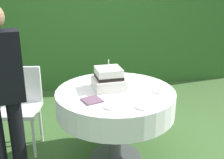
{
  "coord_description": "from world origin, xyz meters",
  "views": [
    {
      "loc": [
        -0.52,
        -2.37,
        1.73
      ],
      "look_at": [
        -0.02,
        0.04,
        0.86
      ],
      "focal_mm": 44.15,
      "sensor_mm": 36.0,
      "label": 1
    }
  ],
  "objects": [
    {
      "name": "napkin_stack",
      "position": [
        -0.25,
        -0.2,
        0.77
      ],
      "size": [
        0.2,
        0.2,
        0.01
      ],
      "primitive_type": "cube",
      "rotation": [
        0.0,
        0.0,
        0.32
      ],
      "color": "#6B4C60",
      "rests_on": "cake_table"
    },
    {
      "name": "garden_chair",
      "position": [
        -0.93,
        0.45,
        0.54
      ],
      "size": [
        0.46,
        0.46,
        0.89
      ],
      "color": "white",
      "rests_on": "ground_plane"
    },
    {
      "name": "cake_table",
      "position": [
        0.0,
        0.0,
        0.64
      ],
      "size": [
        1.14,
        1.14,
        0.76
      ],
      "color": "#4C4C51",
      "rests_on": "ground_plane"
    },
    {
      "name": "serving_plate_left",
      "position": [
        -0.11,
        -0.36,
        0.76
      ],
      "size": [
        0.13,
        0.13,
        0.01
      ],
      "primitive_type": "cylinder",
      "color": "white",
      "rests_on": "cake_table"
    },
    {
      "name": "standing_person",
      "position": [
        -0.97,
        -0.26,
        0.93
      ],
      "size": [
        0.39,
        0.26,
        1.6
      ],
      "color": "black",
      "rests_on": "ground_plane"
    },
    {
      "name": "serving_plate_far",
      "position": [
        0.4,
        -0.11,
        0.76
      ],
      "size": [
        0.14,
        0.14,
        0.01
      ],
      "primitive_type": "cylinder",
      "color": "white",
      "rests_on": "cake_table"
    },
    {
      "name": "wedding_cake",
      "position": [
        -0.05,
        0.09,
        0.85
      ],
      "size": [
        0.31,
        0.33,
        0.29
      ],
      "color": "white",
      "rests_on": "cake_table"
    },
    {
      "name": "serving_plate_near",
      "position": [
        0.14,
        -0.41,
        0.76
      ],
      "size": [
        0.13,
        0.13,
        0.01
      ],
      "primitive_type": "cylinder",
      "color": "white",
      "rests_on": "cake_table"
    },
    {
      "name": "foliage_hedge",
      "position": [
        0.0,
        2.41,
        1.11
      ],
      "size": [
        5.43,
        0.64,
        2.22
      ],
      "primitive_type": "cube",
      "color": "#336628",
      "rests_on": "ground_plane"
    },
    {
      "name": "serving_plate_right",
      "position": [
        0.3,
        0.23,
        0.76
      ],
      "size": [
        0.1,
        0.1,
        0.01
      ],
      "primitive_type": "cylinder",
      "color": "white",
      "rests_on": "cake_table"
    },
    {
      "name": "ground_plane",
      "position": [
        0.0,
        0.0,
        0.0
      ],
      "size": [
        20.0,
        20.0,
        0.0
      ],
      "primitive_type": "plane",
      "color": "#3D602D"
    }
  ]
}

